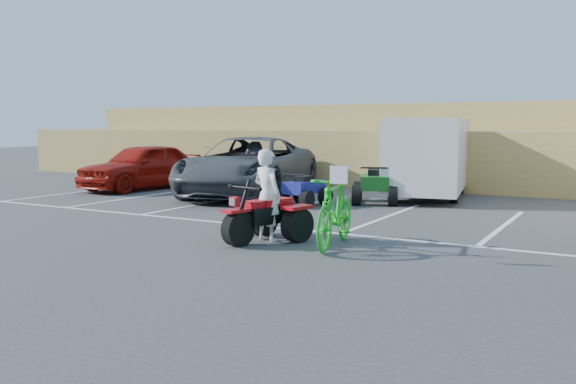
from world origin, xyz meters
The scene contains 11 objects.
ground centered at (0.00, 0.00, 0.00)m, with size 100.00×100.00×0.00m, color #39393B.
parking_stripes centered at (0.87, 4.07, 0.00)m, with size 28.00×5.16×0.01m.
grass_embankment centered at (0.00, 15.48, 1.42)m, with size 40.00×8.50×3.10m.
red_trike_atv centered at (-0.97, 0.90, 0.00)m, with size 1.28×1.70×1.11m, color #B70A12, non-canonical shape.
rider centered at (-0.93, 1.05, 0.88)m, with size 0.64×0.42×1.75m, color white.
green_dirt_bike centered at (0.44, 1.15, 0.66)m, with size 0.62×2.21×1.33m, color #14BF19.
grey_pickup centered at (-5.50, 7.40, 0.92)m, with size 3.04×6.60×1.83m, color #404347.
red_car centered at (-9.68, 7.10, 0.79)m, with size 1.87×4.66×1.59m, color #991108.
cargo_trailer centered at (-0.33, 9.59, 1.30)m, with size 2.89×5.40×2.39m.
quad_atv_blue centered at (-2.74, 5.94, 0.00)m, with size 1.04×1.40×0.91m, color navy, non-canonical shape.
quad_atv_green centered at (-1.23, 7.38, 0.00)m, with size 1.23×1.65×1.08m, color #145719, non-canonical shape.
Camera 1 is at (5.05, -8.74, 2.19)m, focal length 38.00 mm.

